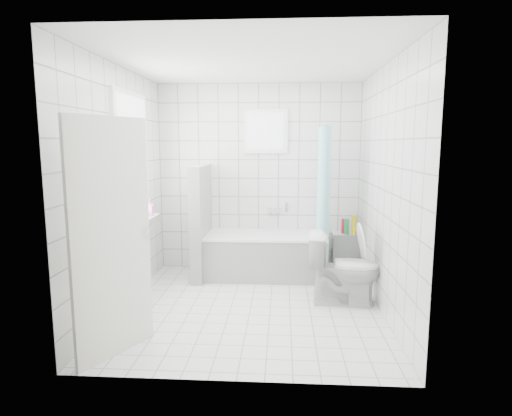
{
  "coord_description": "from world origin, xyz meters",
  "views": [
    {
      "loc": [
        0.34,
        -4.49,
        1.78
      ],
      "look_at": [
        0.04,
        0.35,
        1.05
      ],
      "focal_mm": 30.0,
      "sensor_mm": 36.0,
      "label": 1
    }
  ],
  "objects": [
    {
      "name": "sill_bottles",
      "position": [
        -1.3,
        0.26,
        1.01
      ],
      "size": [
        0.17,
        0.78,
        0.27
      ],
      "color": "pink",
      "rests_on": "window_sill"
    },
    {
      "name": "ceiling",
      "position": [
        0.0,
        0.0,
        2.6
      ],
      "size": [
        3.0,
        3.0,
        0.0
      ],
      "primitive_type": "plane",
      "rotation": [
        3.14,
        0.0,
        0.0
      ],
      "color": "white",
      "rests_on": "ground"
    },
    {
      "name": "window_sill",
      "position": [
        -1.31,
        0.3,
        0.86
      ],
      "size": [
        0.18,
        1.02,
        0.08
      ],
      "primitive_type": "cube",
      "color": "white",
      "rests_on": "wall_left"
    },
    {
      "name": "ledge_bottles",
      "position": [
        1.25,
        1.33,
        0.67
      ],
      "size": [
        0.19,
        0.17,
        0.27
      ],
      "color": "green",
      "rests_on": "tiled_ledge"
    },
    {
      "name": "wall_back",
      "position": [
        0.0,
        1.5,
        1.3
      ],
      "size": [
        2.8,
        0.02,
        2.6
      ],
      "primitive_type": "cube",
      "color": "white",
      "rests_on": "ground"
    },
    {
      "name": "wall_left",
      "position": [
        -1.4,
        0.0,
        1.3
      ],
      "size": [
        0.02,
        3.0,
        2.6
      ],
      "primitive_type": "cube",
      "color": "white",
      "rests_on": "ground"
    },
    {
      "name": "door",
      "position": [
        -1.06,
        -1.13,
        1.0
      ],
      "size": [
        0.41,
        0.72,
        2.0
      ],
      "primitive_type": "cube",
      "rotation": [
        0.0,
        0.0,
        -0.49
      ],
      "color": "silver",
      "rests_on": "ground"
    },
    {
      "name": "shower_curtain",
      "position": [
        0.86,
        0.97,
        1.1
      ],
      "size": [
        0.14,
        0.48,
        1.78
      ],
      "primitive_type": null,
      "color": "#4FD7E9",
      "rests_on": "curtain_rod"
    },
    {
      "name": "bathtub",
      "position": [
        0.12,
        1.12,
        0.29
      ],
      "size": [
        1.6,
        0.77,
        0.58
      ],
      "color": "white",
      "rests_on": "ground"
    },
    {
      "name": "wall_right",
      "position": [
        1.4,
        0.0,
        1.3
      ],
      "size": [
        0.02,
        3.0,
        2.6
      ],
      "primitive_type": "cube",
      "color": "white",
      "rests_on": "ground"
    },
    {
      "name": "tiled_ledge",
      "position": [
        1.24,
        1.38,
        0.28
      ],
      "size": [
        0.4,
        0.24,
        0.55
      ],
      "primitive_type": "cube",
      "color": "white",
      "rests_on": "ground"
    },
    {
      "name": "ground",
      "position": [
        0.0,
        0.0,
        0.0
      ],
      "size": [
        3.0,
        3.0,
        0.0
      ],
      "primitive_type": "plane",
      "color": "white",
      "rests_on": "ground"
    },
    {
      "name": "toilet",
      "position": [
        1.03,
        0.18,
        0.4
      ],
      "size": [
        0.82,
        0.5,
        0.8
      ],
      "primitive_type": "imported",
      "rotation": [
        0.0,
        0.0,
        1.5
      ],
      "color": "white",
      "rests_on": "ground"
    },
    {
      "name": "window_back",
      "position": [
        0.1,
        1.46,
        1.95
      ],
      "size": [
        0.5,
        0.01,
        0.5
      ],
      "primitive_type": "cube",
      "color": "white",
      "rests_on": "wall_back"
    },
    {
      "name": "curtain_rod",
      "position": [
        0.86,
        1.1,
        2.0
      ],
      "size": [
        0.02,
        0.8,
        0.02
      ],
      "primitive_type": "cylinder",
      "rotation": [
        1.57,
        0.0,
        0.0
      ],
      "color": "silver",
      "rests_on": "wall_back"
    },
    {
      "name": "wall_front",
      "position": [
        0.0,
        -1.5,
        1.3
      ],
      "size": [
        2.8,
        0.02,
        2.6
      ],
      "primitive_type": "cube",
      "color": "white",
      "rests_on": "ground"
    },
    {
      "name": "tub_faucet",
      "position": [
        0.22,
        1.46,
        0.85
      ],
      "size": [
        0.18,
        0.06,
        0.06
      ],
      "primitive_type": "cube",
      "color": "silver",
      "rests_on": "wall_back"
    },
    {
      "name": "partition_wall",
      "position": [
        -0.75,
        1.07,
        0.75
      ],
      "size": [
        0.15,
        0.85,
        1.5
      ],
      "primitive_type": "cube",
      "color": "white",
      "rests_on": "ground"
    },
    {
      "name": "window_left",
      "position": [
        -1.35,
        0.3,
        1.6
      ],
      "size": [
        0.01,
        0.9,
        1.4
      ],
      "primitive_type": "cube",
      "color": "white",
      "rests_on": "wall_left"
    }
  ]
}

